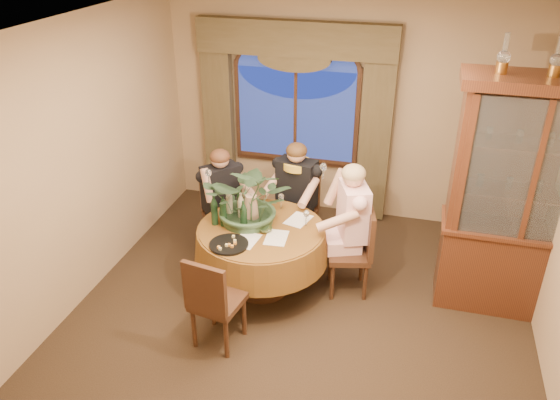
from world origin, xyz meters
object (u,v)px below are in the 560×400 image
(chair_front_left, at_px, (218,299))
(wine_bottle_4, at_px, (229,203))
(olive_bowl, at_px, (266,229))
(wine_bottle_2, at_px, (223,211))
(person_back, at_px, (222,201))
(wine_bottle_5, at_px, (214,210))
(chair_back_right, at_px, (296,212))
(oil_lamp_left, at_px, (504,53))
(dining_table, at_px, (262,259))
(chair_back, at_px, (225,214))
(wine_bottle_1, at_px, (240,203))
(centerpiece_plant, at_px, (251,169))
(stoneware_vase, at_px, (251,208))
(person_pink, at_px, (352,227))
(wine_bottle_0, at_px, (241,208))
(person_scarf, at_px, (297,198))
(chair_right, at_px, (349,251))
(wine_bottle_3, at_px, (244,216))
(oil_lamp_center, at_px, (558,56))
(china_cabinet, at_px, (523,202))

(chair_front_left, xyz_separation_m, wine_bottle_4, (-0.23, 1.01, 0.44))
(olive_bowl, relative_size, wine_bottle_2, 0.42)
(person_back, distance_m, wine_bottle_5, 0.73)
(chair_back_right, bearing_deg, oil_lamp_left, 175.58)
(dining_table, distance_m, chair_back, 0.90)
(wine_bottle_1, bearing_deg, centerpiece_plant, -21.01)
(person_back, distance_m, stoneware_vase, 0.77)
(wine_bottle_5, bearing_deg, chair_front_left, -68.28)
(dining_table, relative_size, person_pink, 0.99)
(dining_table, xyz_separation_m, wine_bottle_0, (-0.24, 0.07, 0.54))
(centerpiece_plant, bearing_deg, olive_bowl, -40.00)
(person_scarf, bearing_deg, oil_lamp_left, 177.24)
(oil_lamp_left, xyz_separation_m, olive_bowl, (-1.98, -0.45, -1.78))
(person_back, bearing_deg, oil_lamp_left, 128.16)
(stoneware_vase, bearing_deg, chair_back_right, 69.28)
(person_scarf, relative_size, centerpiece_plant, 1.37)
(chair_right, relative_size, wine_bottle_0, 2.91)
(person_pink, distance_m, wine_bottle_4, 1.30)
(centerpiece_plant, height_order, wine_bottle_4, centerpiece_plant)
(wine_bottle_5, bearing_deg, stoneware_vase, 24.02)
(wine_bottle_3, bearing_deg, person_back, 126.19)
(oil_lamp_center, relative_size, olive_bowl, 2.44)
(stoneware_vase, distance_m, wine_bottle_4, 0.25)
(oil_lamp_left, height_order, oil_lamp_center, same)
(chair_front_left, relative_size, person_scarf, 0.70)
(wine_bottle_2, xyz_separation_m, wine_bottle_5, (-0.10, -0.00, 0.00))
(dining_table, height_order, centerpiece_plant, centerpiece_plant)
(chair_back_right, xyz_separation_m, wine_bottle_1, (-0.43, -0.72, 0.44))
(wine_bottle_5, bearing_deg, wine_bottle_1, 46.35)
(olive_bowl, bearing_deg, centerpiece_plant, 140.00)
(wine_bottle_2, distance_m, wine_bottle_4, 0.18)
(person_pink, relative_size, wine_bottle_4, 4.29)
(china_cabinet, xyz_separation_m, chair_right, (-1.58, -0.18, -0.71))
(wine_bottle_0, bearing_deg, wine_bottle_1, 114.28)
(china_cabinet, distance_m, person_pink, 1.65)
(oil_lamp_left, relative_size, centerpiece_plant, 0.34)
(person_pink, relative_size, wine_bottle_2, 4.29)
(person_pink, bearing_deg, chair_back_right, 32.12)
(chair_back, relative_size, centerpiece_plant, 0.96)
(stoneware_vase, height_order, wine_bottle_3, wine_bottle_3)
(chair_back_right, relative_size, chair_back, 1.00)
(dining_table, xyz_separation_m, chair_back, (-0.63, 0.63, 0.10))
(oil_lamp_center, relative_size, centerpiece_plant, 0.34)
(chair_back, bearing_deg, person_back, -11.28)
(chair_back_right, relative_size, wine_bottle_0, 2.91)
(dining_table, height_order, wine_bottle_0, wine_bottle_0)
(stoneware_vase, xyz_separation_m, olive_bowl, (0.20, -0.16, -0.13))
(person_scarf, height_order, centerpiece_plant, centerpiece_plant)
(oil_lamp_center, relative_size, wine_bottle_4, 1.03)
(oil_lamp_center, height_order, wine_bottle_0, oil_lamp_center)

